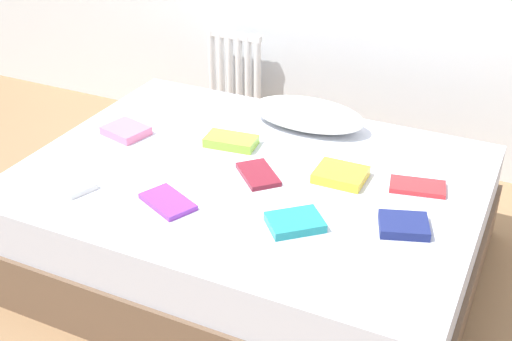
% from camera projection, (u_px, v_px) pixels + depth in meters
% --- Properties ---
extents(ground_plane, '(8.00, 8.00, 0.00)m').
position_uv_depth(ground_plane, '(251.00, 263.00, 3.15)').
color(ground_plane, '#93704C').
extents(bed, '(2.00, 1.50, 0.50)m').
position_uv_depth(bed, '(251.00, 220.00, 3.02)').
color(bed, brown).
rests_on(bed, ground).
extents(radiator, '(0.36, 0.04, 0.54)m').
position_uv_depth(radiator, '(235.00, 74.00, 4.14)').
color(radiator, white).
rests_on(radiator, ground).
extents(pillow, '(0.58, 0.28, 0.14)m').
position_uv_depth(pillow, '(308.00, 114.00, 3.25)').
color(pillow, white).
rests_on(pillow, bed).
extents(textbook_navy, '(0.23, 0.21, 0.04)m').
position_uv_depth(textbook_navy, '(404.00, 225.00, 2.51)').
color(textbook_navy, navy).
rests_on(textbook_navy, bed).
extents(textbook_pink, '(0.23, 0.21, 0.04)m').
position_uv_depth(textbook_pink, '(126.00, 131.00, 3.20)').
color(textbook_pink, pink).
rests_on(textbook_pink, bed).
extents(textbook_maroon, '(0.25, 0.25, 0.02)m').
position_uv_depth(textbook_maroon, '(258.00, 174.00, 2.86)').
color(textbook_maroon, maroon).
rests_on(textbook_maroon, bed).
extents(textbook_lime, '(0.25, 0.16, 0.04)m').
position_uv_depth(textbook_lime, '(231.00, 141.00, 3.10)').
color(textbook_lime, '#8CC638').
rests_on(textbook_lime, bed).
extents(textbook_white, '(0.27, 0.20, 0.02)m').
position_uv_depth(textbook_white, '(69.00, 182.00, 2.80)').
color(textbook_white, white).
rests_on(textbook_white, bed).
extents(textbook_purple, '(0.27, 0.22, 0.02)m').
position_uv_depth(textbook_purple, '(168.00, 202.00, 2.67)').
color(textbook_purple, purple).
rests_on(textbook_purple, bed).
extents(textbook_red, '(0.25, 0.17, 0.02)m').
position_uv_depth(textbook_red, '(417.00, 187.00, 2.77)').
color(textbook_red, red).
rests_on(textbook_red, bed).
extents(textbook_teal, '(0.26, 0.25, 0.04)m').
position_uv_depth(textbook_teal, '(295.00, 222.00, 2.53)').
color(textbook_teal, teal).
rests_on(textbook_teal, bed).
extents(textbook_yellow, '(0.21, 0.18, 0.04)m').
position_uv_depth(textbook_yellow, '(341.00, 175.00, 2.83)').
color(textbook_yellow, yellow).
rests_on(textbook_yellow, bed).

